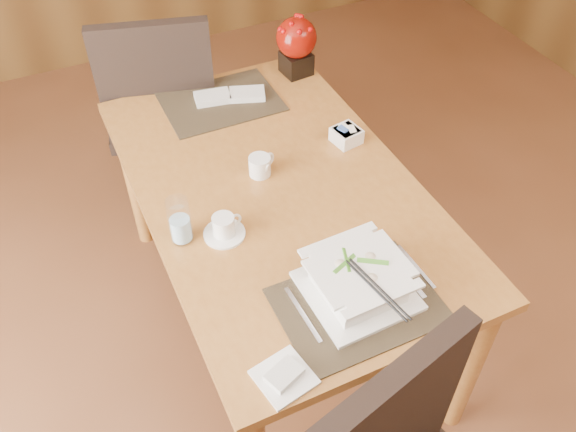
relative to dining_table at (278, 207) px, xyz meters
name	(u,v)px	position (x,y,z in m)	size (l,w,h in m)	color
dining_table	(278,207)	(0.00, 0.00, 0.00)	(0.90, 1.50, 0.75)	#A96B2F
placemat_near	(358,305)	(0.00, -0.55, 0.10)	(0.45, 0.33, 0.01)	black
placemat_far	(221,102)	(0.00, 0.55, 0.10)	(0.45, 0.33, 0.01)	black
soup_setting	(358,280)	(0.02, -0.51, 0.16)	(0.30, 0.30, 0.12)	white
coffee_cup	(224,227)	(-0.24, -0.13, 0.13)	(0.13, 0.13, 0.08)	white
water_glass	(180,221)	(-0.37, -0.09, 0.18)	(0.07, 0.07, 0.16)	white
creamer_jug	(260,166)	(-0.03, 0.09, 0.13)	(0.10, 0.10, 0.07)	white
sugar_caddy	(346,136)	(0.33, 0.12, 0.12)	(0.09, 0.09, 0.06)	white
berry_decor	(296,43)	(0.37, 0.62, 0.24)	(0.17, 0.17, 0.25)	black
napkins_far	(232,95)	(0.05, 0.55, 0.12)	(0.28, 0.10, 0.02)	silver
bread_plate	(284,377)	(-0.29, -0.67, 0.10)	(0.14, 0.14, 0.01)	white
far_chair	(162,105)	(-0.17, 0.86, -0.06)	(0.60, 0.60, 1.05)	black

